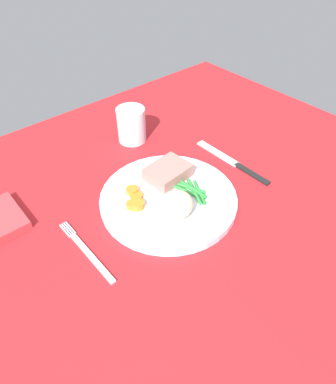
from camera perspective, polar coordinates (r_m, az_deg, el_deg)
The scene contains 9 objects.
dining_table at distance 67.31cm, azimuth -2.34°, elevation -3.73°, with size 120.00×90.00×2.00cm.
dinner_plate at distance 67.80cm, azimuth -0.00°, elevation -1.12°, with size 26.81×26.81×1.60cm, color white.
meat_portion at distance 70.54cm, azimuth -0.02°, elevation 3.27°, with size 8.63×6.63×2.76cm, color #B2756B.
mashed_potatoes at distance 61.75cm, azimuth 1.24°, elevation -2.23°, with size 6.91×5.92×5.03cm, color beige.
carrot_slices at distance 66.08cm, azimuth -5.53°, elevation -1.16°, with size 4.76×6.39×1.28cm.
green_beans at distance 68.13cm, azimuth 3.90°, elevation 0.35°, with size 5.21×9.35×0.81cm.
fork at distance 61.48cm, azimuth -13.33°, elevation -9.51°, with size 1.44×16.60×0.40cm.
knife at distance 78.97cm, azimuth 10.77°, elevation 4.76°, with size 1.70×20.50×0.64cm.
water_glass at distance 84.07cm, azimuth -6.04°, elevation 10.67°, with size 6.76×6.76×8.27cm.
Camera 1 is at (-28.43, -37.04, 49.48)cm, focal length 32.26 mm.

